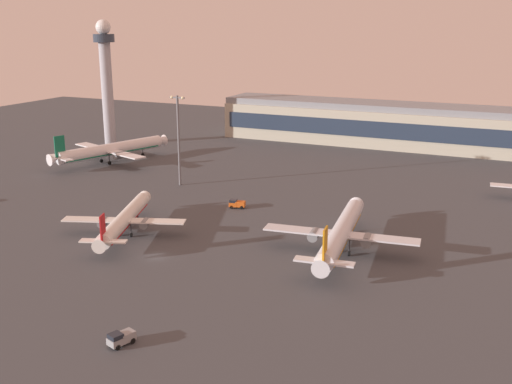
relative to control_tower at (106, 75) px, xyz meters
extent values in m
plane|color=#424449|center=(83.15, -93.52, -27.16)|extent=(416.00, 416.00, 0.00)
cube|color=#B2AD99|center=(94.47, 43.82, -20.16)|extent=(121.00, 22.00, 14.00)
cube|color=#263347|center=(94.47, 32.62, -19.46)|extent=(116.16, 0.40, 6.16)
cube|color=gray|center=(94.47, 43.82, -11.96)|extent=(121.00, 19.80, 2.40)
cylinder|color=#A8A8B2|center=(0.00, 0.00, -7.51)|extent=(4.40, 4.40, 39.28)
cylinder|color=#2D3847|center=(0.00, 0.00, 13.63)|extent=(8.00, 8.00, 3.00)
sphere|color=silver|center=(0.00, 0.00, 17.65)|extent=(5.60, 5.60, 5.60)
cylinder|color=silver|center=(68.56, -84.22, -23.54)|extent=(13.93, 31.02, 3.35)
cone|color=silver|center=(62.81, -68.28, -23.54)|extent=(3.71, 3.07, 3.19)
cone|color=silver|center=(74.36, -100.32, -23.54)|extent=(3.68, 3.35, 3.02)
cube|color=silver|center=(68.86, -85.05, -23.72)|extent=(27.76, 12.89, 0.31)
cube|color=silver|center=(73.79, -98.74, -23.36)|extent=(9.85, 5.28, 0.31)
cube|color=red|center=(73.70, -98.49, -20.67)|extent=(1.21, 2.75, 5.74)
cylinder|color=slate|center=(64.29, -86.69, -24.33)|extent=(2.90, 3.65, 1.94)
cylinder|color=slate|center=(73.42, -83.40, -24.33)|extent=(2.90, 3.65, 1.94)
cube|color=red|center=(68.56, -84.22, -24.46)|extent=(12.75, 28.51, 0.32)
cylinder|color=#333338|center=(65.11, -74.66, -25.10)|extent=(0.25, 0.25, 3.13)
cylinder|color=black|center=(65.11, -74.66, -26.67)|extent=(0.66, 1.03, 0.97)
cylinder|color=#333338|center=(67.48, -86.95, -25.10)|extent=(0.25, 0.25, 3.13)
cylinder|color=black|center=(67.48, -86.95, -26.67)|extent=(0.66, 1.03, 0.97)
cylinder|color=#333338|center=(71.13, -85.63, -25.10)|extent=(0.25, 0.25, 3.13)
cylinder|color=black|center=(71.13, -85.63, -26.67)|extent=(0.66, 1.03, 0.97)
cylinder|color=silver|center=(116.89, -74.14, -22.95)|extent=(8.29, 37.15, 3.90)
cone|color=silver|center=(114.54, -54.58, -22.95)|extent=(3.97, 2.89, 3.71)
cone|color=silver|center=(119.27, -93.91, -22.95)|extent=(3.83, 3.27, 3.51)
cube|color=silver|center=(117.01, -75.16, -23.15)|extent=(33.10, 8.00, 0.36)
cube|color=silver|center=(119.04, -91.98, -22.74)|extent=(11.50, 3.79, 0.36)
cube|color=orange|center=(119.00, -91.67, -19.61)|extent=(0.70, 3.30, 6.67)
cylinder|color=slate|center=(111.41, -75.84, -23.87)|extent=(2.68, 3.94, 2.26)
cylinder|color=slate|center=(122.62, -74.49, -23.87)|extent=(2.68, 3.94, 2.26)
cube|color=orange|center=(116.89, -74.14, -24.02)|extent=(7.55, 34.17, 0.37)
cylinder|color=#333338|center=(115.48, -62.40, -24.77)|extent=(0.29, 0.29, 3.64)
cylinder|color=black|center=(115.48, -62.40, -26.59)|extent=(0.54, 1.17, 1.13)
cylinder|color=#333338|center=(114.96, -76.96, -24.77)|extent=(0.29, 0.29, 3.64)
cylinder|color=black|center=(114.96, -76.96, -26.59)|extent=(0.54, 1.17, 1.13)
cylinder|color=#333338|center=(119.44, -76.42, -24.77)|extent=(0.29, 0.29, 3.64)
cylinder|color=black|center=(119.44, -76.42, -26.59)|extent=(0.54, 1.17, 1.13)
cylinder|color=white|center=(20.45, -25.79, -22.57)|extent=(16.99, 39.54, 4.26)
cone|color=white|center=(27.36, -5.43, -22.57)|extent=(4.69, 3.84, 4.04)
cone|color=white|center=(13.46, -46.36, -22.57)|extent=(4.63, 4.20, 3.83)
cube|color=white|center=(20.09, -26.85, -22.79)|extent=(35.37, 15.77, 0.39)
cube|color=white|center=(14.15, -44.34, -22.34)|extent=(12.53, 6.51, 0.39)
cube|color=#146B4C|center=(14.25, -44.02, -18.93)|extent=(1.47, 3.50, 7.28)
cylinder|color=slate|center=(14.26, -24.87, -23.57)|extent=(3.63, 4.61, 2.46)
cylinder|color=slate|center=(25.92, -28.83, -23.57)|extent=(3.63, 4.61, 2.46)
cube|color=#146B4C|center=(20.45, -25.79, -23.74)|extent=(15.55, 36.35, 0.40)
cylinder|color=#333338|center=(24.60, -13.57, -24.55)|extent=(0.31, 0.31, 3.98)
cylinder|color=black|center=(24.60, -13.57, -26.54)|extent=(0.82, 1.31, 1.23)
cylinder|color=#333338|center=(17.21, -27.65, -24.55)|extent=(0.31, 0.31, 3.98)
cylinder|color=black|center=(17.21, -27.65, -26.54)|extent=(0.82, 1.31, 1.23)
cylinder|color=#333338|center=(21.88, -29.23, -24.55)|extent=(0.31, 0.31, 3.98)
cylinder|color=black|center=(21.88, -29.23, -26.54)|extent=(0.82, 1.31, 1.23)
cube|color=gray|center=(97.98, -127.01, -26.16)|extent=(2.58, 2.64, 1.10)
cube|color=#1E232D|center=(97.98, -127.01, -25.26)|extent=(2.35, 2.35, 0.70)
cube|color=gray|center=(98.60, -125.23, -26.01)|extent=(2.61, 2.90, 1.40)
cylinder|color=black|center=(98.68, -127.57, -26.71)|extent=(0.58, 0.95, 0.90)
cylinder|color=black|center=(97.08, -127.00, -26.71)|extent=(0.58, 0.95, 0.90)
cylinder|color=black|center=(99.57, -125.03, -26.71)|extent=(0.58, 0.95, 0.90)
cylinder|color=black|center=(97.97, -124.47, -26.71)|extent=(0.58, 0.95, 0.90)
cube|color=#D85919|center=(82.26, -56.00, -26.16)|extent=(2.52, 2.45, 1.10)
cube|color=#1E232D|center=(82.26, -56.00, -25.26)|extent=(2.24, 2.23, 0.70)
cube|color=#D85919|center=(84.10, -55.55, -26.01)|extent=(2.79, 2.44, 1.40)
cylinder|color=black|center=(82.18, -56.90, -26.71)|extent=(0.95, 0.51, 0.90)
cylinder|color=black|center=(81.77, -55.25, -26.71)|extent=(0.95, 0.51, 0.90)
cylinder|color=black|center=(84.79, -56.25, -26.71)|extent=(0.95, 0.51, 0.90)
cylinder|color=black|center=(84.38, -54.60, -26.71)|extent=(0.95, 0.51, 0.90)
cylinder|color=slate|center=(57.49, -41.94, -13.87)|extent=(0.70, 0.70, 26.57)
cube|color=slate|center=(57.49, -41.94, -1.18)|extent=(4.80, 0.40, 0.40)
sphere|color=#F9EAB2|center=(55.69, -41.94, -1.18)|extent=(0.90, 0.90, 0.90)
sphere|color=#F9EAB2|center=(59.29, -41.94, -1.18)|extent=(0.90, 0.90, 0.90)
camera|label=1|loc=(151.44, -193.47, 20.45)|focal=43.11mm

